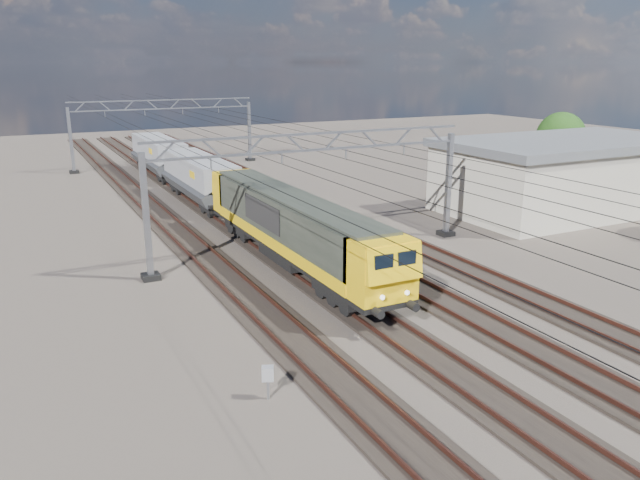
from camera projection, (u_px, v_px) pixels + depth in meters
name	position (u px, v px, depth m)	size (l,w,h in m)	color
ground	(348.00, 275.00, 33.04)	(160.00, 160.00, 0.00)	#2B2620
track_outer_west	(241.00, 292.00, 30.43)	(2.60, 140.00, 0.30)	black
track_loco	(314.00, 279.00, 32.16)	(2.60, 140.00, 0.30)	black
track_inner_east	(380.00, 268.00, 33.89)	(2.60, 140.00, 0.30)	black
track_outer_east	(440.00, 258.00, 35.62)	(2.60, 140.00, 0.30)	black
catenary_gantry_mid	(315.00, 189.00, 35.41)	(19.90, 0.90, 7.11)	gray
catenary_gantry_far	(165.00, 130.00, 66.32)	(19.90, 0.90, 7.11)	gray
overhead_wires	(286.00, 149.00, 38.34)	(12.03, 140.00, 0.53)	black
locomotive	(292.00, 225.00, 33.93)	(2.76, 21.10, 3.62)	black
hopper_wagon_lead	(200.00, 176.00, 49.15)	(3.38, 13.00, 3.25)	black
hopper_wagon_mid	(159.00, 153.00, 61.35)	(3.38, 13.00, 3.25)	black
trackside_cabinet	(268.00, 375.00, 20.64)	(0.48, 0.43, 1.19)	gray
industrial_shed	(564.00, 174.00, 46.97)	(18.60, 10.60, 5.40)	#B9B3A2
tree_far	(565.00, 138.00, 56.86)	(4.95, 4.55, 6.56)	#3B251A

